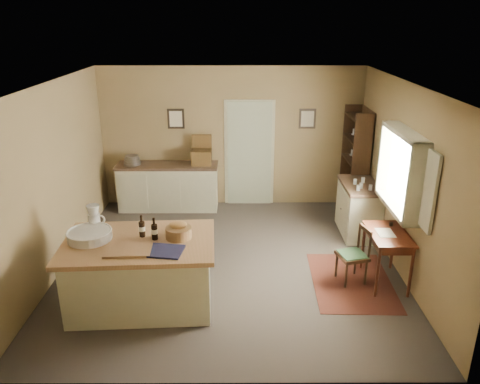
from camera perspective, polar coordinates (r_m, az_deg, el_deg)
The scene contains 16 objects.
ground at distance 7.24m, azimuth -1.29°, elevation -8.66°, with size 5.00×5.00×0.00m, color #4A3F38.
wall_back at distance 9.09m, azimuth -1.07°, elevation 6.66°, with size 5.00×0.10×2.70m, color olive.
wall_front at distance 4.40m, azimuth -2.03°, elevation -9.26°, with size 5.00×0.10×2.70m, color olive.
wall_left at distance 7.19m, azimuth -21.73°, elevation 1.35°, with size 0.10×5.00×2.70m, color olive.
wall_right at distance 7.09m, azimuth 19.27°, elevation 1.41°, with size 0.10×5.00×2.70m, color olive.
ceiling at distance 6.37m, azimuth -1.49°, elevation 13.02°, with size 5.00×5.00×0.00m, color silver.
door at distance 9.13m, azimuth 1.14°, elevation 4.82°, with size 0.97×0.06×2.11m, color #A9B092.
framed_prints at distance 8.98m, azimuth 0.20°, elevation 8.92°, with size 2.82×0.02×0.38m.
window at distance 6.82m, azimuth 19.38°, elevation 2.45°, with size 0.25×1.99×1.12m.
work_island at distance 6.22m, azimuth -12.05°, elevation -9.37°, with size 1.95×1.33×1.20m.
sideboard at distance 9.15m, azimuth -8.69°, elevation 0.84°, with size 1.93×0.55×1.18m.
rug at distance 6.97m, azimuth 13.43°, elevation -10.54°, with size 1.10×1.60×0.01m, color #4C1D13.
writing_desk at distance 6.78m, azimuth 17.60°, elevation -5.54°, with size 0.52×0.85×0.82m.
desk_chair at distance 6.79m, azimuth 13.52°, elevation -7.59°, with size 0.37×0.37×0.80m, color black, non-canonical shape.
right_cabinet at distance 8.27m, azimuth 14.25°, elevation -1.95°, with size 0.59×1.06×0.99m.
shelving_unit at distance 8.97m, azimuth 14.12°, elevation 3.52°, with size 0.34×0.90×2.00m.
Camera 1 is at (0.14, -6.32, 3.54)m, focal length 35.00 mm.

